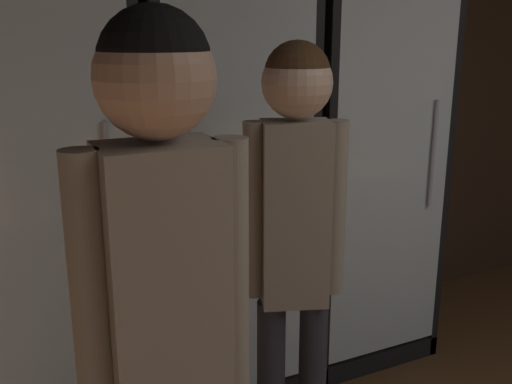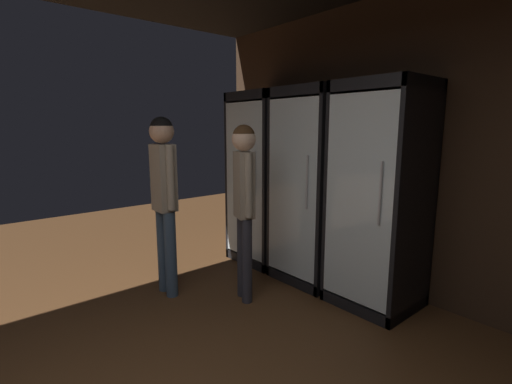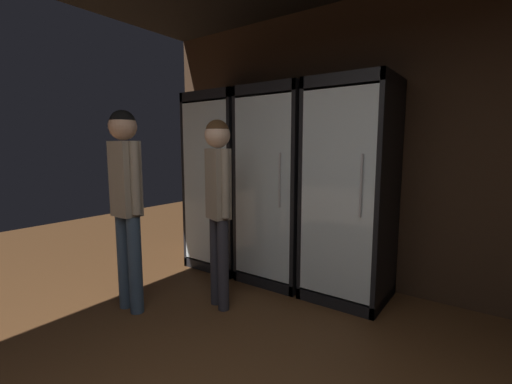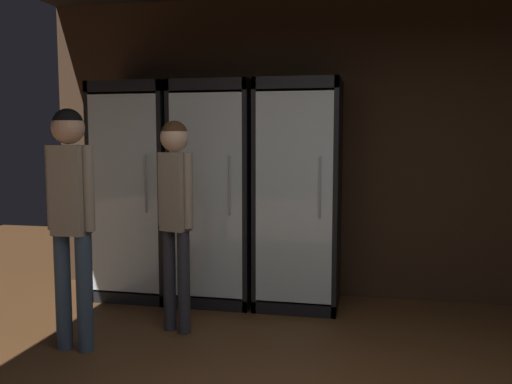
{
  "view_description": "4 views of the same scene",
  "coord_description": "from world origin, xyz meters",
  "px_view_note": "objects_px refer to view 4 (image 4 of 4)",
  "views": [
    {
      "loc": [
        -2.2,
        0.26,
        1.64
      ],
      "look_at": [
        -1.04,
        2.6,
        0.93
      ],
      "focal_mm": 41.21,
      "sensor_mm": 36.0,
      "label": 1
    },
    {
      "loc": [
        1.24,
        -0.23,
        1.6
      ],
      "look_at": [
        -1.97,
        2.48,
        0.86
      ],
      "focal_mm": 25.81,
      "sensor_mm": 36.0,
      "label": 2
    },
    {
      "loc": [
        0.64,
        -0.36,
        1.4
      ],
      "look_at": [
        -1.44,
        2.5,
        0.93
      ],
      "focal_mm": 24.15,
      "sensor_mm": 36.0,
      "label": 3
    },
    {
      "loc": [
        0.12,
        -2.06,
        1.5
      ],
      "look_at": [
        -0.81,
        2.35,
        1.04
      ],
      "focal_mm": 37.97,
      "sensor_mm": 36.0,
      "label": 4
    }
  ],
  "objects_px": {
    "cooler_center": "(299,196)",
    "shopper_near": "(175,198)",
    "cooler_left": "(218,195)",
    "cooler_far_left": "(141,193)",
    "shopper_far": "(71,202)"
  },
  "relations": [
    {
      "from": "cooler_center",
      "to": "shopper_near",
      "type": "relative_size",
      "value": 1.23
    },
    {
      "from": "cooler_left",
      "to": "cooler_center",
      "type": "xyz_separation_m",
      "value": [
        0.75,
        -0.0,
        0.01
      ]
    },
    {
      "from": "cooler_far_left",
      "to": "shopper_far",
      "type": "distance_m",
      "value": 1.4
    },
    {
      "from": "cooler_left",
      "to": "cooler_far_left",
      "type": "bearing_deg",
      "value": -179.98
    },
    {
      "from": "shopper_near",
      "to": "cooler_left",
      "type": "bearing_deg",
      "value": 85.32
    },
    {
      "from": "shopper_near",
      "to": "cooler_center",
      "type": "bearing_deg",
      "value": 47.59
    },
    {
      "from": "cooler_left",
      "to": "cooler_center",
      "type": "bearing_deg",
      "value": -0.14
    },
    {
      "from": "cooler_left",
      "to": "shopper_far",
      "type": "distance_m",
      "value": 1.55
    },
    {
      "from": "shopper_near",
      "to": "shopper_far",
      "type": "xyz_separation_m",
      "value": [
        -0.58,
        -0.49,
        0.01
      ]
    },
    {
      "from": "cooler_center",
      "to": "cooler_far_left",
      "type": "bearing_deg",
      "value": 179.94
    },
    {
      "from": "cooler_left",
      "to": "cooler_center",
      "type": "height_order",
      "value": "same"
    },
    {
      "from": "cooler_far_left",
      "to": "shopper_near",
      "type": "xyz_separation_m",
      "value": [
        0.68,
        -0.91,
        0.07
      ]
    },
    {
      "from": "cooler_far_left",
      "to": "cooler_left",
      "type": "height_order",
      "value": "same"
    },
    {
      "from": "cooler_left",
      "to": "shopper_far",
      "type": "xyz_separation_m",
      "value": [
        -0.65,
        -1.4,
        0.08
      ]
    },
    {
      "from": "cooler_center",
      "to": "shopper_near",
      "type": "bearing_deg",
      "value": -132.41
    }
  ]
}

